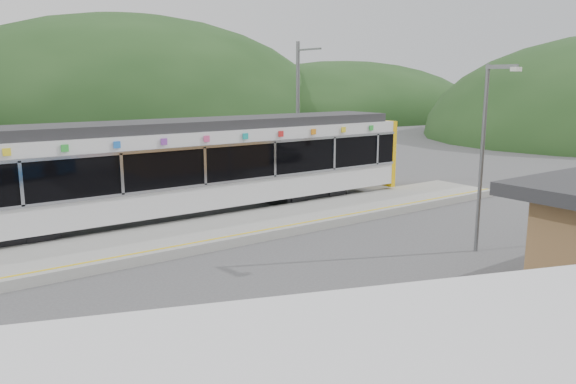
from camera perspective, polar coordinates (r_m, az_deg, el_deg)
ground at (r=16.89m, az=-0.51°, el=-6.63°), size 120.00×120.00×0.00m
hills at (r=24.60m, az=4.09°, el=-0.96°), size 146.00×149.00×26.00m
platform at (r=19.52m, az=-6.15°, el=-3.77°), size 26.00×3.20×0.30m
yellow_line at (r=18.40m, az=-4.14°, el=-4.16°), size 26.00×0.10×0.01m
train at (r=21.20m, az=-11.45°, el=2.55°), size 20.44×3.01×3.74m
catenary_mast_east at (r=27.16m, az=1.05°, el=7.99°), size 0.18×1.80×7.00m
lamp_post at (r=17.71m, az=19.51°, el=4.80°), size 0.37×1.02×5.67m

